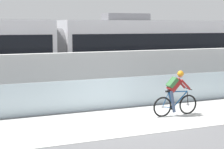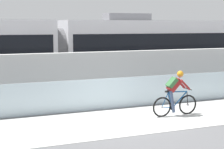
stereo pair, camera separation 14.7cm
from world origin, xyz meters
TOP-DOWN VIEW (x-y plane):
  - ground_plane at (0.00, 0.00)m, footprint 200.00×200.00m
  - bike_path_deck at (0.00, 0.00)m, footprint 32.00×3.20m
  - glass_parapet at (0.00, 1.85)m, footprint 32.00×0.05m
  - concrete_barrier_wall at (0.00, 3.65)m, footprint 32.00×0.36m
  - tram_rail_near at (0.00, 6.13)m, footprint 32.00×0.08m
  - tram_rail_far at (0.00, 7.57)m, footprint 32.00×0.08m
  - tram at (-0.86, 6.85)m, footprint 22.56×2.54m
  - cyclist_on_bike at (1.84, -0.00)m, footprint 1.77×0.58m

SIDE VIEW (x-z plane):
  - ground_plane at x=0.00m, z-range 0.00..0.00m
  - tram_rail_near at x=0.00m, z-range 0.00..0.01m
  - tram_rail_far at x=0.00m, z-range 0.00..0.01m
  - bike_path_deck at x=0.00m, z-range 0.00..0.01m
  - glass_parapet at x=0.00m, z-range 0.00..1.18m
  - cyclist_on_bike at x=1.84m, z-range -0.01..1.60m
  - concrete_barrier_wall at x=0.00m, z-range 0.00..2.07m
  - tram at x=-0.86m, z-range -0.01..3.80m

